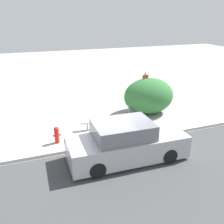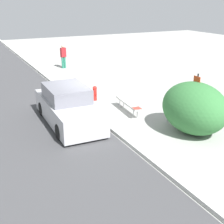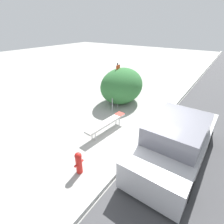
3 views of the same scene
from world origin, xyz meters
TOP-DOWN VIEW (x-y plane):
  - ground_plane at (0.00, 0.00)m, footprint 60.00×60.00m
  - curb at (0.00, 0.00)m, footprint 60.00×0.20m
  - bench at (0.29, 1.62)m, footprint 2.24×0.56m
  - bike_rack at (2.32, 2.54)m, footprint 0.55×0.07m
  - sign_post at (3.22, 2.98)m, footprint 0.36×0.08m
  - fire_hydrant at (-2.07, 0.96)m, footprint 0.36×0.22m
  - shrub_hedge at (3.40, 2.79)m, footprint 2.88×2.21m
  - parked_car_near at (0.27, -1.28)m, footprint 4.63×1.90m

SIDE VIEW (x-z plane):
  - ground_plane at x=0.00m, z-range 0.00..0.00m
  - curb at x=0.00m, z-range 0.00..0.13m
  - fire_hydrant at x=-2.07m, z-range 0.03..0.79m
  - bench at x=0.29m, z-range 0.20..0.71m
  - bike_rack at x=2.32m, z-range 0.09..0.91m
  - parked_car_near at x=0.27m, z-range -0.09..1.49m
  - shrub_hedge at x=3.40m, z-range 0.00..2.01m
  - sign_post at x=3.22m, z-range 0.23..2.53m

